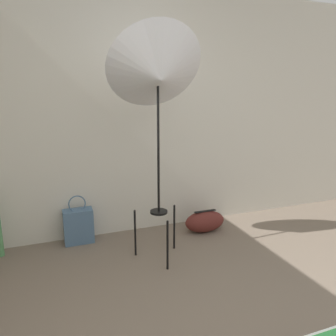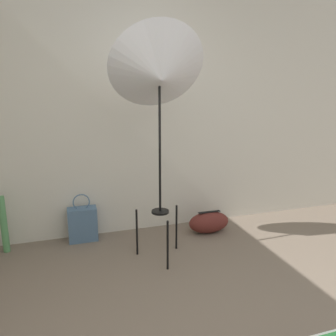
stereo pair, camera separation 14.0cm
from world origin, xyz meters
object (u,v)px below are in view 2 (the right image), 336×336
at_px(tote_bag, 83,224).
at_px(paper_roll, 4,224).
at_px(photo_umbrella, 159,74).
at_px(duffel_bag, 209,222).

distance_m(tote_bag, paper_roll, 0.75).
bearing_deg(photo_umbrella, tote_bag, 139.05).
bearing_deg(tote_bag, photo_umbrella, -40.95).
xyz_separation_m(tote_bag, duffel_bag, (1.36, -0.22, -0.07)).
distance_m(photo_umbrella, tote_bag, 1.75).
bearing_deg(paper_roll, tote_bag, 2.52).
xyz_separation_m(tote_bag, paper_roll, (-0.74, -0.03, 0.10)).
xyz_separation_m(photo_umbrella, duffel_bag, (0.67, 0.38, -1.57)).
distance_m(tote_bag, duffel_bag, 1.37).
bearing_deg(paper_roll, duffel_bag, -4.98).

